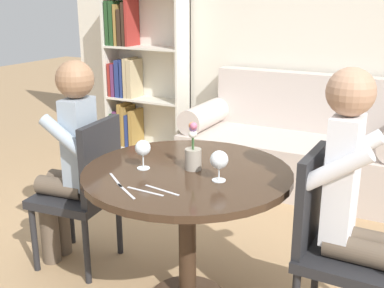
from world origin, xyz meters
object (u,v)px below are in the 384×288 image
(couch, at_px, (294,149))
(wine_glass_right, at_px, (219,161))
(person_right, at_px, (357,206))
(wine_glass_left, at_px, (143,149))
(bookshelf_left, at_px, (138,76))
(chair_left, at_px, (85,188))
(flower_vase, at_px, (193,152))
(person_left, at_px, (70,159))
(chair_right, at_px, (333,240))

(couch, height_order, wine_glass_right, couch)
(couch, relative_size, person_right, 1.42)
(wine_glass_left, bearing_deg, bookshelf_left, 124.49)
(chair_left, height_order, wine_glass_right, chair_left)
(couch, xyz_separation_m, flower_vase, (0.02, -1.88, 0.52))
(bookshelf_left, height_order, wine_glass_left, bookshelf_left)
(bookshelf_left, relative_size, person_right, 1.25)
(wine_glass_left, distance_m, wine_glass_right, 0.40)
(person_left, bearing_deg, couch, 151.04)
(bookshelf_left, bearing_deg, chair_right, -40.36)
(couch, xyz_separation_m, bookshelf_left, (-1.75, 0.27, 0.46))
(chair_right, distance_m, person_left, 1.50)
(chair_right, bearing_deg, wine_glass_left, 101.62)
(couch, height_order, person_right, person_right)
(wine_glass_left, bearing_deg, person_right, 9.54)
(person_left, relative_size, flower_vase, 5.12)
(wine_glass_right, bearing_deg, flower_vase, 155.56)
(couch, height_order, chair_right, couch)
(wine_glass_right, bearing_deg, chair_right, 15.85)
(bookshelf_left, distance_m, chair_right, 3.23)
(person_left, relative_size, wine_glass_left, 8.47)
(couch, distance_m, chair_right, 1.96)
(couch, distance_m, person_left, 2.06)
(couch, xyz_separation_m, person_left, (-0.79, -1.86, 0.35))
(person_right, xyz_separation_m, wine_glass_left, (-0.99, -0.17, 0.16))
(chair_left, xyz_separation_m, person_left, (-0.09, -0.02, 0.17))
(person_left, distance_m, flower_vase, 0.83)
(wine_glass_right, bearing_deg, person_right, 13.39)
(chair_left, height_order, person_right, person_right)
(person_right, distance_m, flower_vase, 0.79)
(person_left, bearing_deg, chair_right, 85.76)
(person_left, height_order, wine_glass_right, person_left)
(bookshelf_left, relative_size, chair_right, 1.77)
(couch, xyz_separation_m, wine_glass_left, (-0.20, -1.99, 0.53))
(flower_vase, bearing_deg, person_right, 4.61)
(bookshelf_left, relative_size, chair_left, 1.77)
(couch, relative_size, chair_right, 2.02)
(person_right, bearing_deg, chair_left, 92.09)
(chair_left, bearing_deg, wine_glass_left, 68.50)
(bookshelf_left, bearing_deg, person_right, -39.42)
(bookshelf_left, bearing_deg, wine_glass_left, -55.51)
(couch, height_order, person_left, person_left)
(person_left, distance_m, person_right, 1.58)
(person_left, xyz_separation_m, person_right, (1.58, 0.04, 0.02))
(couch, distance_m, flower_vase, 1.95)
(couch, height_order, flower_vase, flower_vase)
(person_left, xyz_separation_m, wine_glass_right, (0.98, -0.10, 0.18))
(chair_right, relative_size, person_left, 0.73)
(chair_right, xyz_separation_m, wine_glass_right, (-0.51, -0.14, 0.34))
(chair_right, bearing_deg, flower_vase, 96.43)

